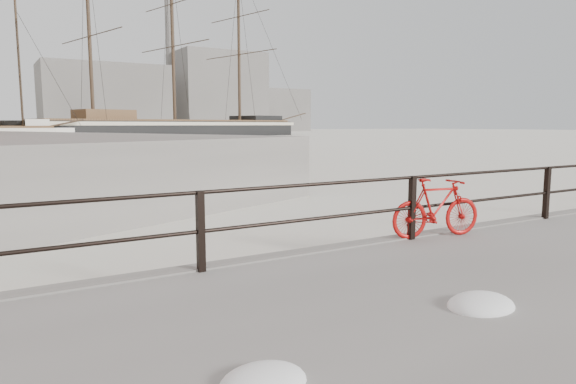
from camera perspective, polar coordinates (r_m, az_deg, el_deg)
name	(u,v)px	position (r m, az deg, el deg)	size (l,w,h in m)	color
ground	(537,235)	(11.19, 25.89, -4.31)	(400.00, 400.00, 0.00)	white
guardrail	(547,193)	(10.98, 26.80, -0.08)	(28.00, 0.10, 1.00)	black
bicycle	(436,208)	(8.50, 16.17, -1.69)	(1.59, 0.24, 0.96)	#AE0D0B
barque_black	(175,137)	(95.36, -12.40, 6.04)	(66.16, 21.65, 37.01)	black
industrial_west	(104,99)	(149.01, -19.73, 9.70)	(32.00, 18.00, 18.00)	gray
industrial_mid	(217,93)	(164.35, -7.86, 10.87)	(26.00, 20.00, 24.00)	gray
industrial_east	(274,110)	(178.76, -1.59, 9.05)	(20.00, 16.00, 14.00)	gray
smokestack	(171,59)	(165.35, -12.91, 14.21)	(2.80, 2.80, 44.00)	gray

